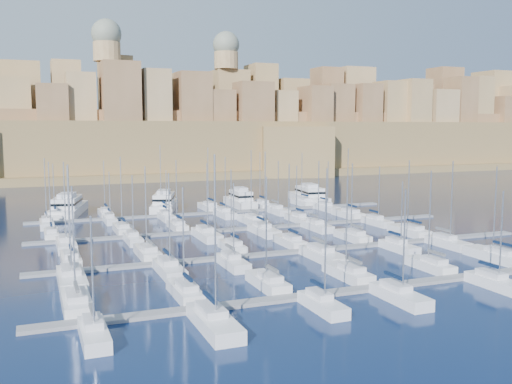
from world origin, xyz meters
name	(u,v)px	position (x,y,z in m)	size (l,w,h in m)	color
ground	(275,238)	(0.00, 0.00, 0.00)	(600.00, 600.00, 0.00)	#030E33
pontoon_near	(385,286)	(0.00, -34.00, 0.20)	(84.00, 2.00, 0.40)	slate
pontoon_mid_near	(305,251)	(0.00, -12.00, 0.20)	(84.00, 2.00, 0.40)	slate
pontoon_mid_far	(254,228)	(0.00, 10.00, 0.20)	(84.00, 2.00, 0.40)	slate
pontoon_far	(220,212)	(0.00, 32.00, 0.20)	(84.00, 2.00, 0.40)	slate
sailboat_0	(76,302)	(-36.03, -28.21, 0.75)	(2.94, 9.82, 13.73)	white
sailboat_1	(185,291)	(-23.91, -28.79, 0.73)	(2.59, 8.65, 13.22)	white
sailboat_2	(268,282)	(-13.42, -28.69, 0.74)	(2.65, 8.84, 14.04)	white
sailboat_3	(348,273)	(-1.94, -28.51, 0.74)	(2.76, 9.21, 13.48)	white
sailboat_4	(431,265)	(10.93, -28.94, 0.74)	(2.50, 8.33, 14.12)	white
sailboat_5	(496,256)	(23.70, -27.89, 0.76)	(3.14, 10.48, 14.31)	white
sailboat_6	(94,334)	(-35.23, -38.88, 0.72)	(2.39, 7.96, 12.13)	white
sailboat_7	(214,321)	(-23.92, -39.97, 0.78)	(3.06, 10.19, 17.52)	white
sailboat_8	(322,304)	(-11.29, -38.83, 0.72)	(2.36, 7.87, 12.72)	white
sailboat_9	(400,295)	(-1.64, -39.29, 0.73)	(2.64, 8.81, 13.25)	white
sailboat_10	(496,283)	(12.61, -39.13, 0.72)	(2.54, 8.47, 12.43)	white
sailboat_12	(71,259)	(-35.22, -6.75, 0.75)	(2.62, 8.73, 14.57)	white
sailboat_13	(147,252)	(-24.02, -6.48, 0.75)	(2.78, 9.28, 14.20)	white
sailboat_14	(232,246)	(-10.50, -7.08, 0.73)	(2.41, 8.05, 13.41)	white
sailboat_15	(290,241)	(-0.23, -6.86, 0.74)	(2.55, 8.50, 13.99)	white
sailboat_16	(353,236)	(11.97, -6.70, 0.74)	(2.65, 8.83, 13.80)	white
sailboat_17	(409,231)	(24.25, -6.25, 0.75)	(2.92, 9.75, 14.07)	white
sailboat_18	(72,279)	(-35.85, -18.27, 0.77)	(3.24, 10.79, 15.54)	white
sailboat_19	(169,269)	(-23.24, -17.61, 0.75)	(2.84, 9.45, 14.05)	white
sailboat_20	(233,262)	(-14.00, -17.14, 0.72)	(2.55, 8.50, 12.35)	white
sailboat_21	(324,255)	(0.01, -18.18, 0.76)	(3.18, 10.61, 14.08)	white
sailboat_22	(399,247)	(14.25, -16.96, 0.71)	(2.44, 8.13, 11.56)	white
sailboat_23	(448,243)	(23.69, -17.29, 0.75)	(2.64, 8.81, 14.58)	white
sailboat_24	(51,234)	(-37.12, 14.88, 0.74)	(2.39, 7.96, 13.95)	white
sailboat_25	(123,229)	(-24.50, 15.32, 0.75)	(2.66, 8.87, 14.60)	white
sailboat_26	(178,226)	(-14.04, 15.02, 0.74)	(2.48, 8.26, 13.78)	white
sailboat_27	(252,220)	(1.81, 15.82, 0.76)	(2.96, 9.88, 15.41)	white
sailboat_28	(297,218)	(11.64, 14.90, 0.72)	(2.41, 8.02, 12.03)	white
sailboat_29	(349,214)	(24.52, 15.77, 0.76)	(2.93, 9.78, 15.45)	white
sailboat_30	(66,245)	(-35.19, 4.22, 0.75)	(2.94, 9.80, 14.55)	white
sailboat_31	(133,239)	(-24.24, 5.20, 0.72)	(2.34, 7.80, 11.99)	white
sailboat_32	(207,235)	(-11.48, 4.07, 0.75)	(3.03, 10.11, 13.79)	white
sailboat_33	(264,230)	(-0.42, 4.22, 0.76)	(2.94, 9.81, 15.63)	white
sailboat_34	(317,226)	(10.80, 4.60, 0.74)	(2.71, 9.03, 13.68)	white
sailboat_35	(377,222)	(24.71, 5.01, 0.72)	(2.46, 8.20, 12.26)	white
sailboat_36	(55,216)	(-35.64, 37.04, 0.72)	(2.49, 8.28, 12.23)	white
sailboat_37	(105,213)	(-25.03, 37.07, 0.73)	(2.51, 8.35, 12.63)	white
sailboat_38	(162,210)	(-12.24, 37.59, 0.76)	(2.82, 9.41, 16.01)	white
sailboat_39	(209,207)	(-0.74, 37.82, 0.76)	(2.96, 9.87, 15.21)	white
sailboat_40	(261,204)	(12.50, 37.47, 0.74)	(2.75, 9.17, 13.98)	white
sailboat_41	(303,202)	(23.92, 37.33, 0.74)	(2.67, 8.89, 13.55)	white
sailboat_42	(47,224)	(-37.56, 26.80, 0.74)	(2.58, 8.61, 14.08)	white
sailboat_43	(110,220)	(-25.24, 27.45, 0.70)	(2.19, 7.30, 11.00)	white
sailboat_44	(166,217)	(-13.55, 27.10, 0.71)	(2.40, 8.00, 11.02)	white
sailboat_45	(225,214)	(-0.55, 26.63, 0.74)	(2.69, 8.97, 13.62)	white
sailboat_46	(277,210)	(12.18, 26.70, 0.73)	(2.65, 8.83, 12.44)	white
sailboat_47	(326,208)	(24.97, 26.66, 0.73)	(2.67, 8.91, 12.09)	white
motor_yacht_a	(68,207)	(-32.63, 43.00, 1.73)	(10.42, 20.60, 5.25)	white
motor_yacht_b	(164,203)	(-10.78, 41.49, 1.73)	(10.06, 17.32, 5.25)	white
motor_yacht_c	(240,200)	(8.20, 40.44, 1.73)	(4.75, 14.58, 5.25)	white
motor_yacht_d	(309,196)	(28.26, 42.29, 1.73)	(7.58, 18.81, 5.25)	white
fortified_city	(130,139)	(-0.19, 155.26, 14.74)	(460.00, 108.95, 59.52)	brown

